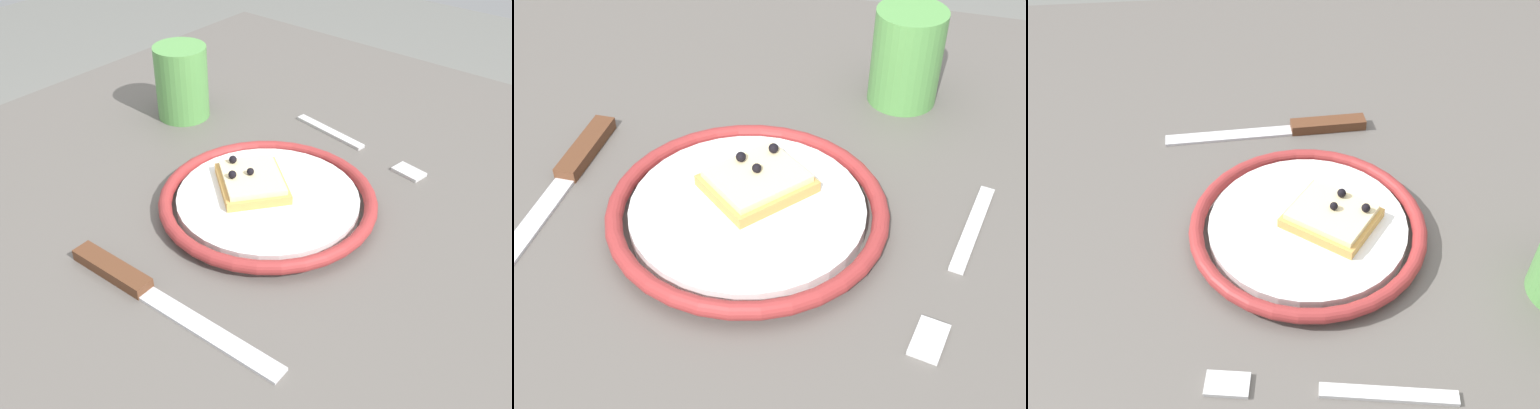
{
  "view_description": "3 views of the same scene",
  "coord_description": "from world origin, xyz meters",
  "views": [
    {
      "loc": [
        0.37,
        0.32,
        1.08
      ],
      "look_at": [
        -0.02,
        -0.0,
        0.71
      ],
      "focal_mm": 41.24,
      "sensor_mm": 36.0,
      "label": 1
    },
    {
      "loc": [
        -0.17,
        0.41,
        1.09
      ],
      "look_at": [
        -0.05,
        -0.0,
        0.72
      ],
      "focal_mm": 48.76,
      "sensor_mm": 36.0,
      "label": 2
    },
    {
      "loc": [
        -0.45,
        0.06,
        1.14
      ],
      "look_at": [
        -0.02,
        0.02,
        0.73
      ],
      "focal_mm": 42.6,
      "sensor_mm": 36.0,
      "label": 3
    }
  ],
  "objects": [
    {
      "name": "plate",
      "position": [
        -0.03,
        -0.0,
        0.71
      ],
      "size": [
        0.23,
        0.23,
        0.02
      ],
      "color": "white",
      "rests_on": "dining_table"
    },
    {
      "name": "cup",
      "position": [
        -0.13,
        -0.22,
        0.75
      ],
      "size": [
        0.07,
        0.07,
        0.1
      ],
      "primitive_type": "cylinder",
      "color": "#599E4C",
      "rests_on": "dining_table"
    },
    {
      "name": "knife",
      "position": [
        0.14,
        -0.01,
        0.71
      ],
      "size": [
        0.03,
        0.24,
        0.01
      ],
      "color": "silver",
      "rests_on": "dining_table"
    },
    {
      "name": "pizza_slice_near",
      "position": [
        -0.04,
        -0.02,
        0.73
      ],
      "size": [
        0.1,
        0.11,
        0.02
      ],
      "color": "tan",
      "rests_on": "plate"
    },
    {
      "name": "fork",
      "position": [
        -0.21,
        0.01,
        0.7
      ],
      "size": [
        0.05,
        0.2,
        0.0
      ],
      "color": "silver",
      "rests_on": "dining_table"
    },
    {
      "name": "dining_table",
      "position": [
        0.0,
        0.0,
        0.62
      ],
      "size": [
        1.03,
        0.9,
        0.7
      ],
      "color": "#5B5651",
      "rests_on": "ground_plane"
    }
  ]
}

